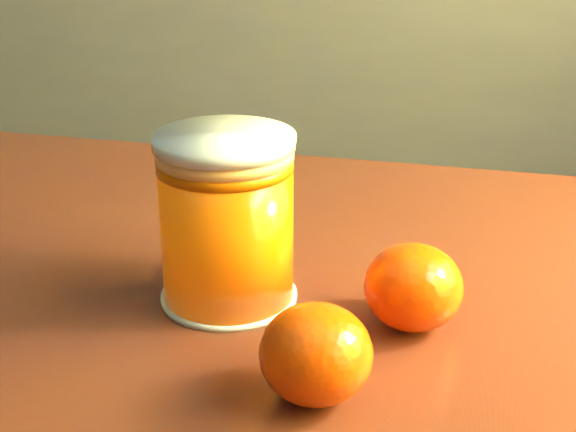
{
  "coord_description": "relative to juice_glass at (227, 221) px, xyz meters",
  "views": [
    {
      "loc": [
        0.89,
        -0.36,
        1.0
      ],
      "look_at": [
        0.87,
        0.13,
        0.8
      ],
      "focal_mm": 50.0,
      "sensor_mm": 36.0,
      "label": 1
    }
  ],
  "objects": [
    {
      "name": "juice_glass",
      "position": [
        0.0,
        0.0,
        0.0
      ],
      "size": [
        0.09,
        0.09,
        0.11
      ],
      "rotation": [
        0.0,
        0.0,
        -0.42
      ],
      "color": "#EC5A04",
      "rests_on": "table"
    },
    {
      "name": "orange_front",
      "position": [
        0.06,
        -0.11,
        -0.03
      ],
      "size": [
        0.07,
        0.07,
        0.05
      ],
      "primitive_type": "ellipsoid",
      "rotation": [
        0.0,
        0.0,
        -0.22
      ],
      "color": "#E84204",
      "rests_on": "table"
    },
    {
      "name": "orange_back",
      "position": [
        0.12,
        -0.03,
        -0.03
      ],
      "size": [
        0.07,
        0.07,
        0.06
      ],
      "primitive_type": "ellipsoid",
      "rotation": [
        0.0,
        0.0,
        0.08
      ],
      "color": "#E84204",
      "rests_on": "table"
    }
  ]
}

